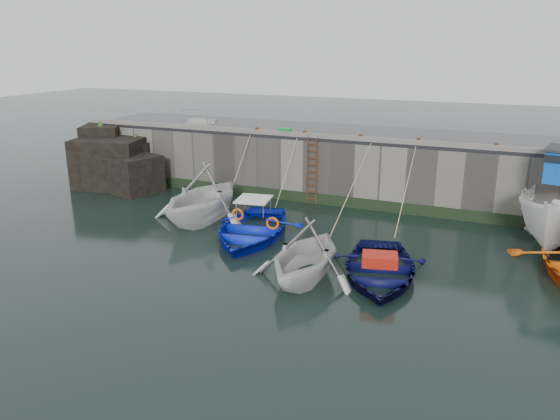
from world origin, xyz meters
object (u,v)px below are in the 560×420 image
at_px(bollard_b, 305,134).
at_px(bollard_a, 257,130).
at_px(boat_near_navy, 378,276).
at_px(boat_near_white, 203,220).
at_px(bollard_c, 360,137).
at_px(bollard_e, 496,146).
at_px(ladder, 312,171).
at_px(fish_crate, 284,132).
at_px(boat_near_blue, 251,236).
at_px(bollard_d, 418,141).
at_px(boat_near_blacktrim, 305,278).

bearing_deg(bollard_b, bollard_a, 180.00).
bearing_deg(boat_near_navy, boat_near_white, 148.13).
bearing_deg(bollard_c, bollard_b, 180.00).
height_order(bollard_a, bollard_e, same).
distance_m(boat_near_white, bollard_e, 12.81).
relative_size(ladder, fish_crate, 5.06).
xyz_separation_m(ladder, boat_near_navy, (4.94, -7.19, -1.59)).
bearing_deg(bollard_e, ladder, -177.60).
relative_size(boat_near_blue, bollard_b, 19.51).
distance_m(boat_near_white, boat_near_blue, 3.03).
height_order(boat_near_white, bollard_b, bollard_b).
relative_size(boat_near_white, bollard_b, 19.04).
bearing_deg(bollard_d, boat_near_blacktrim, -103.40).
xyz_separation_m(ladder, bollard_c, (2.20, 0.34, 1.71)).
distance_m(boat_near_navy, bollard_b, 9.85).
bearing_deg(bollard_c, bollard_a, 180.00).
xyz_separation_m(bollard_c, bollard_e, (5.80, 0.00, 0.00)).
relative_size(boat_near_white, boat_near_navy, 1.06).
height_order(ladder, bollard_d, bollard_d).
relative_size(boat_near_blacktrim, bollard_a, 15.62).
distance_m(ladder, bollard_e, 8.19).
bearing_deg(ladder, bollard_e, 2.40).
bearing_deg(bollard_c, boat_near_navy, -69.97).
relative_size(ladder, boat_near_navy, 0.64).
bearing_deg(ladder, boat_near_navy, -55.48).
bearing_deg(boat_near_blacktrim, boat_near_navy, 27.95).
bearing_deg(bollard_d, bollard_e, 0.00).
xyz_separation_m(fish_crate, bollard_b, (1.07, -0.05, -0.02)).
height_order(boat_near_blue, bollard_b, bollard_b).
distance_m(fish_crate, bollard_c, 3.77).
distance_m(boat_near_blue, bollard_a, 6.98).
bearing_deg(boat_near_blacktrim, bollard_d, 77.72).
bearing_deg(fish_crate, bollard_b, 10.67).
distance_m(boat_near_navy, fish_crate, 10.52).
distance_m(boat_near_blacktrim, bollard_a, 10.88).
distance_m(bollard_a, bollard_e, 11.00).
relative_size(ladder, boat_near_white, 0.60).
bearing_deg(bollard_e, bollard_c, 180.00).
xyz_separation_m(ladder, fish_crate, (-1.57, 0.39, 1.73)).
distance_m(boat_near_white, bollard_b, 6.41).
distance_m(boat_near_blue, boat_near_blacktrim, 4.50).
height_order(ladder, boat_near_blacktrim, ladder).
xyz_separation_m(ladder, boat_near_blue, (-0.66, -5.35, -1.59)).
relative_size(boat_near_blue, bollard_e, 19.51).
bearing_deg(bollard_b, bollard_c, 0.00).
relative_size(ladder, boat_near_blue, 0.59).
xyz_separation_m(boat_near_white, boat_near_blue, (2.83, -1.07, 0.00)).
relative_size(boat_near_blue, bollard_c, 19.51).
bearing_deg(bollard_c, bollard_d, 0.00).
relative_size(fish_crate, bollard_c, 2.26).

